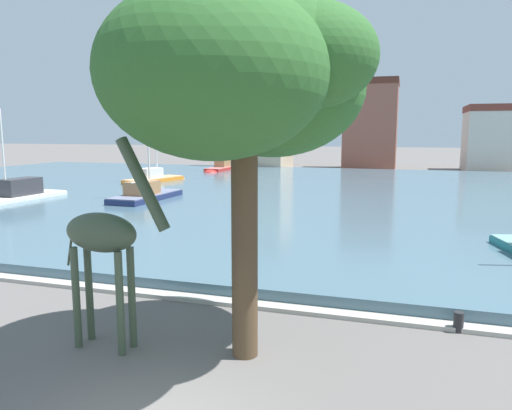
% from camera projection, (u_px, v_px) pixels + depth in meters
% --- Properties ---
extents(harbor_water, '(89.25, 46.43, 0.44)m').
position_uv_depth(harbor_water, '(349.00, 195.00, 35.68)').
color(harbor_water, '#476675').
rests_on(harbor_water, ground).
extents(quay_edge_coping, '(89.25, 0.50, 0.12)m').
position_uv_depth(quay_edge_coping, '(252.00, 304.00, 13.55)').
color(quay_edge_coping, '#ADA89E').
rests_on(quay_edge_coping, ground).
extents(giraffe_statue, '(2.87, 0.76, 5.00)m').
position_uv_depth(giraffe_statue, '(107.00, 237.00, 10.61)').
color(giraffe_statue, '#3D4C38').
rests_on(giraffe_statue, ground).
extents(sailboat_orange, '(3.23, 7.20, 9.74)m').
position_uv_depth(sailboat_orange, '(157.00, 180.00, 43.05)').
color(sailboat_orange, orange).
rests_on(sailboat_orange, ground).
extents(sailboat_red, '(1.86, 6.71, 9.64)m').
position_uv_depth(sailboat_red, '(220.00, 169.00, 55.08)').
color(sailboat_red, red).
rests_on(sailboat_red, ground).
extents(sailboat_navy, '(2.31, 6.98, 7.95)m').
position_uv_depth(sailboat_navy, '(150.00, 197.00, 32.02)').
color(sailboat_navy, navy).
rests_on(sailboat_navy, ground).
extents(sailboat_white, '(2.25, 8.83, 6.24)m').
position_uv_depth(sailboat_white, '(8.00, 199.00, 30.76)').
color(sailboat_white, white).
rests_on(sailboat_white, ground).
extents(shade_tree, '(5.88, 6.64, 7.80)m').
position_uv_depth(shade_tree, '(239.00, 75.00, 9.88)').
color(shade_tree, brown).
rests_on(shade_tree, ground).
extents(mooring_bollard, '(0.24, 0.24, 0.50)m').
position_uv_depth(mooring_bollard, '(459.00, 322.00, 11.82)').
color(mooring_bollard, '#232326').
rests_on(mooring_bollard, ground).
extents(townhouse_wide_warehouse, '(6.46, 7.07, 11.80)m').
position_uv_depth(townhouse_wide_warehouse, '(264.00, 123.00, 63.62)').
color(townhouse_wide_warehouse, '#C6B293').
rests_on(townhouse_wide_warehouse, ground).
extents(townhouse_tall_gabled, '(6.69, 5.97, 11.41)m').
position_uv_depth(townhouse_tall_gabled, '(371.00, 124.00, 62.59)').
color(townhouse_tall_gabled, '#8E5142').
rests_on(townhouse_tall_gabled, ground).
extents(townhouse_corner_house, '(6.78, 7.97, 7.93)m').
position_uv_depth(townhouse_corner_house, '(494.00, 138.00, 58.56)').
color(townhouse_corner_house, beige).
rests_on(townhouse_corner_house, ground).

